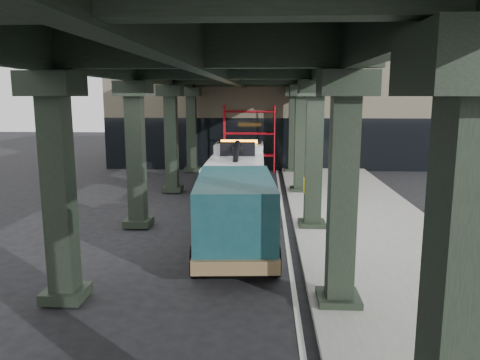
% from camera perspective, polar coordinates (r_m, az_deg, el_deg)
% --- Properties ---
extents(ground, '(90.00, 90.00, 0.00)m').
position_cam_1_polar(ground, '(14.32, -1.03, -8.15)').
color(ground, black).
rests_on(ground, ground).
extents(sidewalk, '(5.00, 40.00, 0.15)m').
position_cam_1_polar(sidewalk, '(16.54, 15.33, -5.71)').
color(sidewalk, gray).
rests_on(sidewalk, ground).
extents(lane_stripe, '(0.12, 38.00, 0.01)m').
position_cam_1_polar(lane_stripe, '(16.20, 5.54, -5.98)').
color(lane_stripe, silver).
rests_on(lane_stripe, ground).
extents(viaduct, '(7.40, 32.00, 6.40)m').
position_cam_1_polar(viaduct, '(15.65, -2.04, 13.69)').
color(viaduct, black).
rests_on(viaduct, ground).
extents(building, '(22.00, 10.00, 8.00)m').
position_cam_1_polar(building, '(33.57, 4.95, 9.28)').
color(building, '#C6B793').
rests_on(building, ground).
extents(scaffolding, '(3.08, 0.88, 4.00)m').
position_cam_1_polar(scaffolding, '(28.32, 1.15, 5.33)').
color(scaffolding, red).
rests_on(scaffolding, ground).
extents(tow_truck, '(2.50, 8.05, 2.63)m').
position_cam_1_polar(tow_truck, '(20.30, -0.32, 1.04)').
color(tow_truck, black).
rests_on(tow_truck, ground).
extents(towed_van, '(2.61, 5.78, 2.29)m').
position_cam_1_polar(towed_van, '(13.42, -0.62, -3.93)').
color(towed_van, '#133E44').
rests_on(towed_van, ground).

